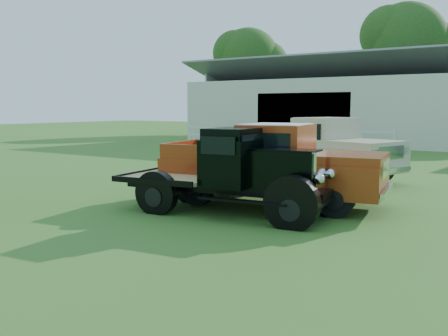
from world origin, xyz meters
The scene contains 8 objects.
ground centered at (0.00, 0.00, 0.00)m, with size 120.00×120.00×0.00m, color #3A6A1E.
shed_left centered at (-7.00, 26.00, 2.80)m, with size 18.80×10.20×5.60m, color beige, non-canonical shape.
fence_rail centered at (-8.00, 20.00, 0.60)m, with size 14.20×0.16×1.20m, color white, non-canonical shape.
tree_a centered at (-18.00, 33.00, 5.25)m, with size 6.30×6.30×10.50m, color #16330F, non-canonical shape.
tree_b centered at (-4.00, 34.00, 5.75)m, with size 6.90×6.90×11.50m, color #16330F, non-canonical shape.
vintage_flatbed centered at (0.24, 1.38, 0.96)m, with size 4.87×1.93×1.93m, color black, non-canonical shape.
red_pickup centered at (0.53, 2.86, 1.01)m, with size 5.52×2.12×2.01m, color #903212, non-canonical shape.
white_pickup centered at (-0.19, 7.85, 1.00)m, with size 5.46×2.12×2.01m, color beige, non-canonical shape.
Camera 1 is at (6.21, -7.94, 2.38)m, focal length 40.00 mm.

